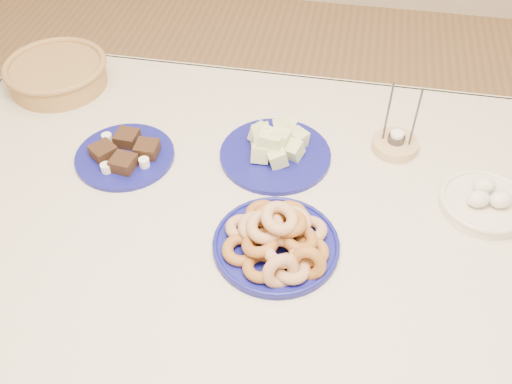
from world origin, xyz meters
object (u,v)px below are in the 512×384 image
brownie_plate (125,154)px  dining_table (260,236)px  donut_platter (278,240)px  egg_bowl (484,202)px  candle_holder (395,144)px  wicker_basket (57,73)px  melon_plate (275,148)px

brownie_plate → dining_table: bearing=-15.8°
donut_platter → brownie_plate: donut_platter is taller
egg_bowl → brownie_plate: bearing=179.2°
dining_table → brownie_plate: (-0.36, 0.10, 0.12)m
donut_platter → candle_holder: 0.45m
wicker_basket → egg_bowl: wicker_basket is taller
melon_plate → donut_platter: bearing=-79.6°
melon_plate → wicker_basket: (-0.67, 0.19, 0.01)m
donut_platter → melon_plate: donut_platter is taller
melon_plate → candle_holder: size_ratio=1.75×
dining_table → egg_bowl: 0.53m
dining_table → melon_plate: bearing=88.5°
dining_table → egg_bowl: (0.51, 0.09, 0.13)m
dining_table → donut_platter: donut_platter is taller
wicker_basket → candle_holder: 0.97m
melon_plate → candle_holder: 0.31m
melon_plate → dining_table: bearing=-91.5°
donut_platter → brownie_plate: (-0.42, 0.22, -0.02)m
wicker_basket → egg_bowl: size_ratio=1.37×
candle_holder → egg_bowl: candle_holder is taller
dining_table → melon_plate: (0.00, 0.18, 0.13)m
donut_platter → candle_holder: (0.24, 0.38, -0.01)m
dining_table → candle_holder: size_ratio=8.76×
donut_platter → egg_bowl: 0.49m
dining_table → donut_platter: 0.19m
dining_table → brownie_plate: brownie_plate is taller
candle_holder → egg_bowl: (0.20, -0.17, 0.00)m
brownie_plate → donut_platter: bearing=-27.4°
candle_holder → egg_bowl: 0.27m
candle_holder → egg_bowl: size_ratio=0.74×
dining_table → donut_platter: bearing=-63.1°
brownie_plate → melon_plate: bearing=12.0°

